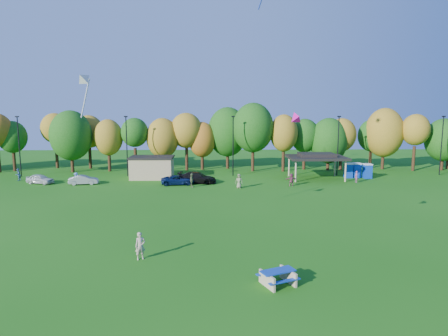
{
  "coord_description": "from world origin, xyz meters",
  "views": [
    {
      "loc": [
        -0.85,
        -20.11,
        10.06
      ],
      "look_at": [
        -0.21,
        6.0,
        6.21
      ],
      "focal_mm": 32.0,
      "sensor_mm": 36.0,
      "label": 1
    }
  ],
  "objects_px": {
    "kite_flyer": "(140,246)",
    "car_a": "(40,179)",
    "car_d": "(197,178)",
    "picnic_table": "(278,276)",
    "car_b": "(84,180)",
    "porta_potties": "(357,170)",
    "car_c": "(178,180)"
  },
  "relations": [
    {
      "from": "picnic_table",
      "to": "car_c",
      "type": "relative_size",
      "value": 0.56
    },
    {
      "from": "picnic_table",
      "to": "kite_flyer",
      "type": "bearing_deg",
      "value": 130.5
    },
    {
      "from": "porta_potties",
      "to": "picnic_table",
      "type": "bearing_deg",
      "value": -115.95
    },
    {
      "from": "picnic_table",
      "to": "car_c",
      "type": "bearing_deg",
      "value": 81.56
    },
    {
      "from": "picnic_table",
      "to": "kite_flyer",
      "type": "xyz_separation_m",
      "value": [
        -8.66,
        4.17,
        0.43
      ]
    },
    {
      "from": "car_d",
      "to": "car_c",
      "type": "bearing_deg",
      "value": 122.2
    },
    {
      "from": "car_a",
      "to": "car_c",
      "type": "height_order",
      "value": "car_a"
    },
    {
      "from": "porta_potties",
      "to": "car_d",
      "type": "bearing_deg",
      "value": -170.87
    },
    {
      "from": "picnic_table",
      "to": "car_b",
      "type": "distance_m",
      "value": 38.18
    },
    {
      "from": "picnic_table",
      "to": "car_a",
      "type": "height_order",
      "value": "car_a"
    },
    {
      "from": "car_c",
      "to": "car_a",
      "type": "bearing_deg",
      "value": 79.67
    },
    {
      "from": "porta_potties",
      "to": "kite_flyer",
      "type": "bearing_deg",
      "value": -129.42
    },
    {
      "from": "car_d",
      "to": "porta_potties",
      "type": "bearing_deg",
      "value": -71.18
    },
    {
      "from": "car_a",
      "to": "car_b",
      "type": "bearing_deg",
      "value": -78.02
    },
    {
      "from": "porta_potties",
      "to": "picnic_table",
      "type": "distance_m",
      "value": 40.13
    },
    {
      "from": "kite_flyer",
      "to": "car_d",
      "type": "xyz_separation_m",
      "value": [
        2.67,
        28.12,
        -0.18
      ]
    },
    {
      "from": "car_a",
      "to": "car_c",
      "type": "bearing_deg",
      "value": -74.98
    },
    {
      "from": "car_a",
      "to": "car_c",
      "type": "xyz_separation_m",
      "value": [
        18.84,
        -1.15,
        -0.03
      ]
    },
    {
      "from": "porta_potties",
      "to": "car_d",
      "type": "height_order",
      "value": "porta_potties"
    },
    {
      "from": "car_a",
      "to": "car_c",
      "type": "distance_m",
      "value": 18.87
    },
    {
      "from": "kite_flyer",
      "to": "car_a",
      "type": "relative_size",
      "value": 0.49
    },
    {
      "from": "picnic_table",
      "to": "car_d",
      "type": "distance_m",
      "value": 32.84
    },
    {
      "from": "porta_potties",
      "to": "car_b",
      "type": "xyz_separation_m",
      "value": [
        -38.88,
        -4.41,
        -0.47
      ]
    },
    {
      "from": "porta_potties",
      "to": "car_d",
      "type": "relative_size",
      "value": 0.72
    },
    {
      "from": "car_a",
      "to": "car_b",
      "type": "distance_m",
      "value": 6.14
    },
    {
      "from": "picnic_table",
      "to": "car_b",
      "type": "height_order",
      "value": "car_b"
    },
    {
      "from": "car_d",
      "to": "kite_flyer",
      "type": "bearing_deg",
      "value": -175.73
    },
    {
      "from": "car_c",
      "to": "car_d",
      "type": "xyz_separation_m",
      "value": [
        2.59,
        1.07,
        0.14
      ]
    },
    {
      "from": "picnic_table",
      "to": "car_c",
      "type": "distance_m",
      "value": 32.38
    },
    {
      "from": "kite_flyer",
      "to": "car_a",
      "type": "distance_m",
      "value": 33.87
    },
    {
      "from": "car_b",
      "to": "car_c",
      "type": "xyz_separation_m",
      "value": [
        12.74,
        -0.45,
        -0.01
      ]
    },
    {
      "from": "car_c",
      "to": "car_d",
      "type": "bearing_deg",
      "value": -74.34
    }
  ]
}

